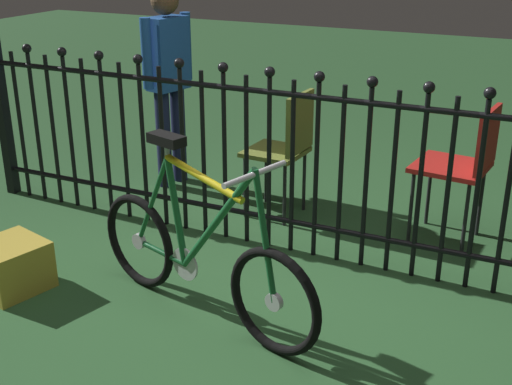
{
  "coord_description": "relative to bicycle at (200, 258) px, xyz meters",
  "views": [
    {
      "loc": [
        1.34,
        -2.83,
        1.89
      ],
      "look_at": [
        -0.11,
        0.2,
        0.55
      ],
      "focal_mm": 47.36,
      "sensor_mm": 36.0,
      "label": 1
    }
  ],
  "objects": [
    {
      "name": "ground_plane",
      "position": [
        0.22,
        0.22,
        -0.33
      ],
      "size": [
        20.0,
        20.0,
        0.0
      ],
      "primitive_type": "plane",
      "color": "#29532B"
    },
    {
      "name": "iron_fence",
      "position": [
        0.16,
        0.89,
        0.27
      ],
      "size": [
        4.8,
        0.07,
        1.18
      ],
      "color": "black",
      "rests_on": "ground"
    },
    {
      "name": "bicycle",
      "position": [
        0.0,
        0.0,
        0.0
      ],
      "size": [
        1.46,
        0.53,
        0.93
      ],
      "color": "black",
      "rests_on": "ground"
    },
    {
      "name": "chair_red",
      "position": [
        1.03,
        1.46,
        0.22
      ],
      "size": [
        0.48,
        0.47,
        0.88
      ],
      "color": "black",
      "rests_on": "ground"
    },
    {
      "name": "chair_olive",
      "position": [
        -0.12,
        1.37,
        0.2
      ],
      "size": [
        0.41,
        0.4,
        0.88
      ],
      "color": "black",
      "rests_on": "ground"
    },
    {
      "name": "person_visitor",
      "position": [
        -1.17,
        1.59,
        0.55
      ],
      "size": [
        0.24,
        0.47,
        1.48
      ],
      "color": "#191E3F",
      "rests_on": "ground"
    },
    {
      "name": "display_crate",
      "position": [
        -1.09,
        -0.21,
        -0.19
      ],
      "size": [
        0.42,
        0.42,
        0.27
      ],
      "primitive_type": "cube",
      "rotation": [
        0.0,
        0.0,
        -0.26
      ],
      "color": "#B29933",
      "rests_on": "ground"
    }
  ]
}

